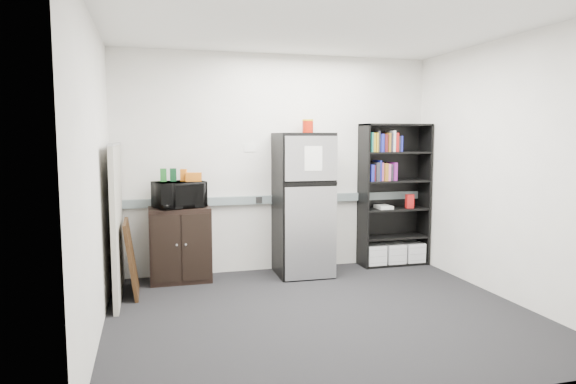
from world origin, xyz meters
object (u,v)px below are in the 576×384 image
object	(u,v)px
bookshelf	(394,196)
microwave	(179,195)
refrigerator	(303,204)
cabinet	(180,244)
cubicle_partition	(117,221)

from	to	relation	value
bookshelf	microwave	size ratio (longest dim) A/B	3.39
microwave	refrigerator	xyz separation A→B (m)	(1.47, -0.06, -0.16)
bookshelf	cabinet	distance (m)	2.81
bookshelf	microwave	world-z (taller)	bookshelf
bookshelf	cabinet	bearing A→B (deg)	-178.66
cubicle_partition	refrigerator	xyz separation A→B (m)	(2.14, 0.34, 0.05)
bookshelf	microwave	xyz separation A→B (m)	(-2.76, -0.08, 0.11)
cabinet	bookshelf	bearing A→B (deg)	1.34
cubicle_partition	microwave	bearing A→B (deg)	31.34
cabinet	refrigerator	distance (m)	1.54
cubicle_partition	cabinet	distance (m)	0.87
cubicle_partition	cabinet	world-z (taller)	cubicle_partition
cabinet	microwave	size ratio (longest dim) A/B	1.60
bookshelf	refrigerator	distance (m)	1.30
microwave	cubicle_partition	bearing A→B (deg)	-166.76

